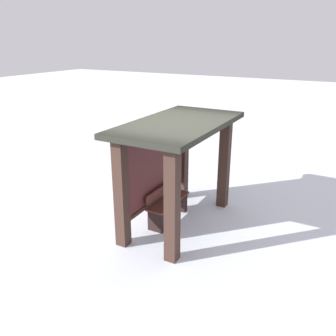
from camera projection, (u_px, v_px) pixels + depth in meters
name	position (u px, v px, depth m)	size (l,w,h in m)	color
ground_plane	(178.00, 222.00, 7.68)	(60.00, 60.00, 0.00)	white
bus_shelter	(174.00, 152.00, 7.19)	(3.11, 1.65, 2.23)	#37241C
bench_left_inside	(167.00, 205.00, 7.68)	(1.25, 0.40, 0.76)	#572B24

